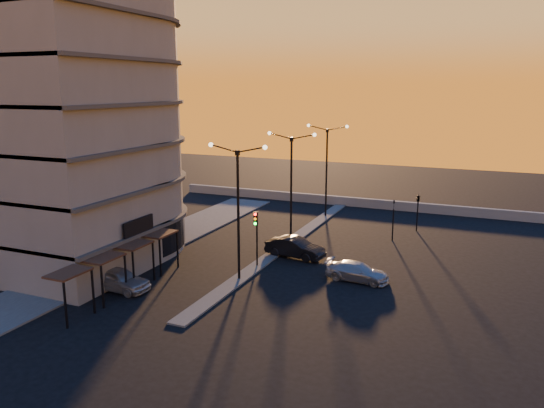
{
  "coord_description": "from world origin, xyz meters",
  "views": [
    {
      "loc": [
        15.83,
        -31.27,
        13.16
      ],
      "look_at": [
        -0.7,
        7.5,
        3.84
      ],
      "focal_mm": 35.0,
      "sensor_mm": 36.0,
      "label": 1
    }
  ],
  "objects_px": {
    "car_hatchback": "(118,279)",
    "car_wagon": "(357,272)",
    "car_sedan": "(295,248)",
    "traffic_light_main": "(256,230)",
    "streetlamp_mid": "(291,179)"
  },
  "relations": [
    {
      "from": "car_sedan",
      "to": "car_hatchback",
      "type": "bearing_deg",
      "value": 151.29
    },
    {
      "from": "streetlamp_mid",
      "to": "car_hatchback",
      "type": "relative_size",
      "value": 2.11
    },
    {
      "from": "car_hatchback",
      "to": "car_wagon",
      "type": "height_order",
      "value": "car_hatchback"
    },
    {
      "from": "traffic_light_main",
      "to": "streetlamp_mid",
      "type": "bearing_deg",
      "value": 90.0
    },
    {
      "from": "streetlamp_mid",
      "to": "traffic_light_main",
      "type": "xyz_separation_m",
      "value": [
        0.0,
        -7.13,
        -2.7
      ]
    },
    {
      "from": "traffic_light_main",
      "to": "car_wagon",
      "type": "distance_m",
      "value": 7.94
    },
    {
      "from": "streetlamp_mid",
      "to": "car_wagon",
      "type": "height_order",
      "value": "streetlamp_mid"
    },
    {
      "from": "streetlamp_mid",
      "to": "car_sedan",
      "type": "relative_size",
      "value": 2.0
    },
    {
      "from": "car_hatchback",
      "to": "car_wagon",
      "type": "distance_m",
      "value": 16.2
    },
    {
      "from": "car_hatchback",
      "to": "car_sedan",
      "type": "distance_m",
      "value": 13.86
    },
    {
      "from": "streetlamp_mid",
      "to": "traffic_light_main",
      "type": "bearing_deg",
      "value": -90.0
    },
    {
      "from": "car_hatchback",
      "to": "car_sedan",
      "type": "xyz_separation_m",
      "value": [
        8.32,
        11.09,
        0.02
      ]
    },
    {
      "from": "car_hatchback",
      "to": "car_sedan",
      "type": "relative_size",
      "value": 0.95
    },
    {
      "from": "traffic_light_main",
      "to": "car_wagon",
      "type": "height_order",
      "value": "traffic_light_main"
    },
    {
      "from": "streetlamp_mid",
      "to": "car_hatchback",
      "type": "height_order",
      "value": "streetlamp_mid"
    }
  ]
}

